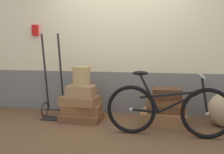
{
  "coord_description": "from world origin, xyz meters",
  "views": [
    {
      "loc": [
        0.64,
        -3.56,
        1.21
      ],
      "look_at": [
        -0.06,
        0.11,
        0.74
      ],
      "focal_mm": 39.02,
      "sensor_mm": 36.0,
      "label": 1
    }
  ],
  "objects_px": {
    "suitcase_4": "(164,118)",
    "wicker_basket": "(81,76)",
    "suitcase_1": "(82,109)",
    "suitcase_5": "(165,108)",
    "suitcase_7": "(167,93)",
    "bicycle": "(168,110)",
    "suitcase_0": "(82,117)",
    "suitcase_3": "(81,91)",
    "suitcase_6": "(165,100)",
    "suitcase_2": "(80,101)",
    "luggage_trolley": "(53,97)"
  },
  "relations": [
    {
      "from": "suitcase_1",
      "to": "luggage_trolley",
      "type": "xyz_separation_m",
      "value": [
        -0.51,
        0.02,
        0.18
      ]
    },
    {
      "from": "suitcase_3",
      "to": "suitcase_5",
      "type": "height_order",
      "value": "suitcase_3"
    },
    {
      "from": "suitcase_2",
      "to": "suitcase_4",
      "type": "xyz_separation_m",
      "value": [
        1.37,
        -0.01,
        -0.22
      ]
    },
    {
      "from": "suitcase_0",
      "to": "bicycle",
      "type": "height_order",
      "value": "bicycle"
    },
    {
      "from": "wicker_basket",
      "to": "suitcase_1",
      "type": "bearing_deg",
      "value": 107.31
    },
    {
      "from": "suitcase_4",
      "to": "suitcase_7",
      "type": "height_order",
      "value": "suitcase_7"
    },
    {
      "from": "suitcase_5",
      "to": "suitcase_6",
      "type": "relative_size",
      "value": 1.06
    },
    {
      "from": "suitcase_6",
      "to": "suitcase_2",
      "type": "bearing_deg",
      "value": -176.79
    },
    {
      "from": "suitcase_0",
      "to": "suitcase_3",
      "type": "xyz_separation_m",
      "value": [
        -0.01,
        0.03,
        0.43
      ]
    },
    {
      "from": "bicycle",
      "to": "suitcase_7",
      "type": "bearing_deg",
      "value": 90.2
    },
    {
      "from": "suitcase_3",
      "to": "luggage_trolley",
      "type": "relative_size",
      "value": 0.31
    },
    {
      "from": "suitcase_5",
      "to": "wicker_basket",
      "type": "relative_size",
      "value": 1.83
    },
    {
      "from": "bicycle",
      "to": "luggage_trolley",
      "type": "bearing_deg",
      "value": 164.46
    },
    {
      "from": "suitcase_6",
      "to": "suitcase_7",
      "type": "bearing_deg",
      "value": -67.17
    },
    {
      "from": "suitcase_5",
      "to": "bicycle",
      "type": "distance_m",
      "value": 0.49
    },
    {
      "from": "suitcase_0",
      "to": "suitcase_1",
      "type": "distance_m",
      "value": 0.14
    },
    {
      "from": "wicker_basket",
      "to": "suitcase_3",
      "type": "bearing_deg",
      "value": -161.57
    },
    {
      "from": "suitcase_1",
      "to": "wicker_basket",
      "type": "distance_m",
      "value": 0.55
    },
    {
      "from": "suitcase_1",
      "to": "suitcase_3",
      "type": "xyz_separation_m",
      "value": [
        0.0,
        -0.03,
        0.3
      ]
    },
    {
      "from": "suitcase_5",
      "to": "wicker_basket",
      "type": "xyz_separation_m",
      "value": [
        -1.35,
        -0.0,
        0.47
      ]
    },
    {
      "from": "suitcase_5",
      "to": "bicycle",
      "type": "height_order",
      "value": "bicycle"
    },
    {
      "from": "suitcase_4",
      "to": "wicker_basket",
      "type": "distance_m",
      "value": 1.47
    },
    {
      "from": "suitcase_0",
      "to": "suitcase_2",
      "type": "relative_size",
      "value": 1.08
    },
    {
      "from": "luggage_trolley",
      "to": "suitcase_3",
      "type": "bearing_deg",
      "value": -5.25
    },
    {
      "from": "suitcase_0",
      "to": "suitcase_3",
      "type": "height_order",
      "value": "suitcase_3"
    },
    {
      "from": "suitcase_7",
      "to": "luggage_trolley",
      "type": "height_order",
      "value": "luggage_trolley"
    },
    {
      "from": "suitcase_3",
      "to": "luggage_trolley",
      "type": "xyz_separation_m",
      "value": [
        -0.51,
        0.05,
        -0.12
      ]
    },
    {
      "from": "suitcase_6",
      "to": "suitcase_4",
      "type": "bearing_deg",
      "value": -111.66
    },
    {
      "from": "suitcase_4",
      "to": "bicycle",
      "type": "height_order",
      "value": "bicycle"
    },
    {
      "from": "suitcase_1",
      "to": "suitcase_6",
      "type": "relative_size",
      "value": 1.14
    },
    {
      "from": "suitcase_0",
      "to": "suitcase_4",
      "type": "height_order",
      "value": "suitcase_4"
    },
    {
      "from": "suitcase_4",
      "to": "suitcase_3",
      "type": "bearing_deg",
      "value": -174.37
    },
    {
      "from": "suitcase_2",
      "to": "suitcase_5",
      "type": "xyz_separation_m",
      "value": [
        1.39,
        -0.01,
        -0.06
      ]
    },
    {
      "from": "suitcase_7",
      "to": "bicycle",
      "type": "xyz_separation_m",
      "value": [
        0.0,
        -0.45,
        -0.15
      ]
    },
    {
      "from": "suitcase_1",
      "to": "suitcase_2",
      "type": "distance_m",
      "value": 0.14
    },
    {
      "from": "suitcase_7",
      "to": "suitcase_5",
      "type": "bearing_deg",
      "value": 113.6
    },
    {
      "from": "suitcase_1",
      "to": "suitcase_2",
      "type": "bearing_deg",
      "value": -156.24
    },
    {
      "from": "suitcase_4",
      "to": "wicker_basket",
      "type": "relative_size",
      "value": 2.2
    },
    {
      "from": "suitcase_1",
      "to": "suitcase_4",
      "type": "distance_m",
      "value": 1.34
    },
    {
      "from": "suitcase_0",
      "to": "suitcase_4",
      "type": "bearing_deg",
      "value": 1.7
    },
    {
      "from": "suitcase_1",
      "to": "suitcase_3",
      "type": "distance_m",
      "value": 0.3
    },
    {
      "from": "suitcase_7",
      "to": "wicker_basket",
      "type": "distance_m",
      "value": 1.38
    },
    {
      "from": "suitcase_5",
      "to": "suitcase_1",
      "type": "bearing_deg",
      "value": 175.55
    },
    {
      "from": "suitcase_2",
      "to": "bicycle",
      "type": "relative_size",
      "value": 0.36
    },
    {
      "from": "suitcase_3",
      "to": "suitcase_4",
      "type": "distance_m",
      "value": 1.39
    },
    {
      "from": "suitcase_0",
      "to": "suitcase_7",
      "type": "xyz_separation_m",
      "value": [
        1.36,
        0.0,
        0.45
      ]
    },
    {
      "from": "suitcase_5",
      "to": "bicycle",
      "type": "relative_size",
      "value": 0.34
    },
    {
      "from": "suitcase_0",
      "to": "suitcase_7",
      "type": "height_order",
      "value": "suitcase_7"
    },
    {
      "from": "suitcase_5",
      "to": "suitcase_6",
      "type": "xyz_separation_m",
      "value": [
        -0.01,
        0.03,
        0.11
      ]
    },
    {
      "from": "suitcase_4",
      "to": "suitcase_1",
      "type": "bearing_deg",
      "value": -175.58
    }
  ]
}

